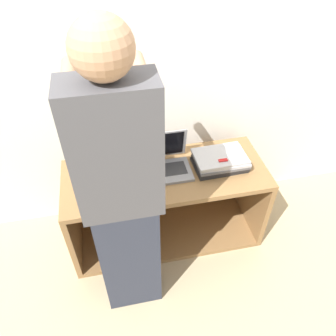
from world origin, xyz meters
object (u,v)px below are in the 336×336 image
Objects in this scene: laptop_open at (164,163)px; laptop_stack_left at (109,178)px; laptop_stack_right at (220,161)px; person at (122,199)px.

laptop_open is 0.38m from laptop_stack_left.
person is (-0.69, -0.43, 0.23)m from laptop_stack_right.
person reaches higher than laptop_stack_right.
laptop_stack_left is 1.00× the size of laptop_stack_right.
laptop_stack_right is 0.20× the size of person.
laptop_open is at bearing 7.07° from laptop_stack_left.
laptop_stack_left is (-0.37, -0.05, -0.02)m from laptop_open.
laptop_stack_right is 0.85m from person.
laptop_stack_right is at bearing 32.33° from person.
laptop_stack_left is 0.75m from laptop_stack_right.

